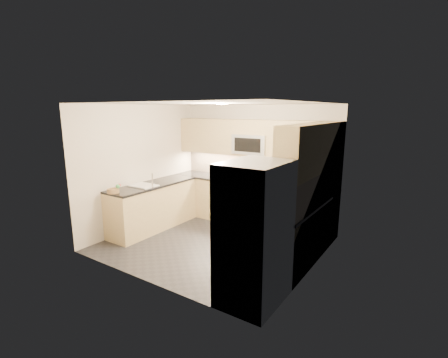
# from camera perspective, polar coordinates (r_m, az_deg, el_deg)

# --- Properties ---
(floor) EXTENTS (3.60, 3.20, 0.00)m
(floor) POSITION_cam_1_polar(r_m,az_deg,el_deg) (6.04, -1.88, -11.32)
(floor) COLOR #242429
(floor) RESTS_ON ground
(ceiling) EXTENTS (3.60, 3.20, 0.02)m
(ceiling) POSITION_cam_1_polar(r_m,az_deg,el_deg) (5.54, -2.06, 13.13)
(ceiling) COLOR beige
(ceiling) RESTS_ON wall_back
(wall_back) EXTENTS (3.60, 0.02, 2.50)m
(wall_back) POSITION_cam_1_polar(r_m,az_deg,el_deg) (7.00, 5.69, 2.59)
(wall_back) COLOR beige
(wall_back) RESTS_ON floor
(wall_front) EXTENTS (3.60, 0.02, 2.50)m
(wall_front) POSITION_cam_1_polar(r_m,az_deg,el_deg) (4.49, -13.94, -3.09)
(wall_front) COLOR beige
(wall_front) RESTS_ON floor
(wall_left) EXTENTS (0.02, 3.20, 2.50)m
(wall_left) POSITION_cam_1_polar(r_m,az_deg,el_deg) (6.85, -14.32, 2.06)
(wall_left) COLOR beige
(wall_left) RESTS_ON floor
(wall_right) EXTENTS (0.02, 3.20, 2.50)m
(wall_right) POSITION_cam_1_polar(r_m,az_deg,el_deg) (4.86, 15.57, -2.03)
(wall_right) COLOR beige
(wall_right) RESTS_ON floor
(base_cab_back_left) EXTENTS (1.42, 0.60, 0.90)m
(base_cab_back_left) POSITION_cam_1_polar(r_m,az_deg,el_deg) (7.49, -2.92, -3.00)
(base_cab_back_left) COLOR tan
(base_cab_back_left) RESTS_ON floor
(base_cab_back_right) EXTENTS (1.42, 0.60, 0.90)m
(base_cab_back_right) POSITION_cam_1_polar(r_m,az_deg,el_deg) (6.48, 12.84, -5.71)
(base_cab_back_right) COLOR tan
(base_cab_back_right) RESTS_ON floor
(base_cab_right) EXTENTS (0.60, 1.70, 0.90)m
(base_cab_right) POSITION_cam_1_polar(r_m,az_deg,el_deg) (5.33, 12.50, -9.65)
(base_cab_right) COLOR tan
(base_cab_right) RESTS_ON floor
(base_cab_peninsula) EXTENTS (0.60, 2.00, 0.90)m
(base_cab_peninsula) POSITION_cam_1_polar(r_m,az_deg,el_deg) (6.82, -12.26, -4.81)
(base_cab_peninsula) COLOR tan
(base_cab_peninsula) RESTS_ON floor
(countertop_back_left) EXTENTS (1.42, 0.63, 0.04)m
(countertop_back_left) POSITION_cam_1_polar(r_m,az_deg,el_deg) (7.38, -2.96, 0.52)
(countertop_back_left) COLOR black
(countertop_back_left) RESTS_ON base_cab_back_left
(countertop_back_right) EXTENTS (1.42, 0.63, 0.04)m
(countertop_back_right) POSITION_cam_1_polar(r_m,az_deg,el_deg) (6.36, 13.04, -1.67)
(countertop_back_right) COLOR black
(countertop_back_right) RESTS_ON base_cab_back_right
(countertop_right) EXTENTS (0.63, 1.70, 0.04)m
(countertop_right) POSITION_cam_1_polar(r_m,az_deg,el_deg) (5.18, 12.73, -4.81)
(countertop_right) COLOR black
(countertop_right) RESTS_ON base_cab_right
(countertop_peninsula) EXTENTS (0.63, 2.00, 0.04)m
(countertop_peninsula) POSITION_cam_1_polar(r_m,az_deg,el_deg) (6.70, -12.44, -0.96)
(countertop_peninsula) COLOR black
(countertop_peninsula) RESTS_ON base_cab_peninsula
(upper_cab_back) EXTENTS (3.60, 0.35, 0.75)m
(upper_cab_back) POSITION_cam_1_polar(r_m,az_deg,el_deg) (6.77, 5.08, 7.19)
(upper_cab_back) COLOR tan
(upper_cab_back) RESTS_ON wall_back
(upper_cab_right) EXTENTS (0.35, 1.95, 0.75)m
(upper_cab_right) POSITION_cam_1_polar(r_m,az_deg,el_deg) (5.07, 15.04, 5.18)
(upper_cab_right) COLOR tan
(upper_cab_right) RESTS_ON wall_right
(backsplash_back) EXTENTS (3.60, 0.01, 0.51)m
(backsplash_back) POSITION_cam_1_polar(r_m,az_deg,el_deg) (7.00, 5.66, 2.14)
(backsplash_back) COLOR #C8AD91
(backsplash_back) RESTS_ON wall_back
(backsplash_right) EXTENTS (0.01, 2.30, 0.51)m
(backsplash_right) POSITION_cam_1_polar(r_m,az_deg,el_deg) (5.30, 17.02, -1.59)
(backsplash_right) COLOR #C8AD91
(backsplash_right) RESTS_ON wall_right
(gas_range) EXTENTS (0.76, 0.65, 0.91)m
(gas_range) POSITION_cam_1_polar(r_m,az_deg,el_deg) (6.90, 4.27, -4.31)
(gas_range) COLOR #999CA0
(gas_range) RESTS_ON floor
(range_cooktop) EXTENTS (0.76, 0.65, 0.03)m
(range_cooktop) POSITION_cam_1_polar(r_m,az_deg,el_deg) (6.78, 4.33, -0.58)
(range_cooktop) COLOR black
(range_cooktop) RESTS_ON gas_range
(oven_door_glass) EXTENTS (0.62, 0.02, 0.45)m
(oven_door_glass) POSITION_cam_1_polar(r_m,az_deg,el_deg) (6.63, 2.86, -5.03)
(oven_door_glass) COLOR black
(oven_door_glass) RESTS_ON gas_range
(oven_handle) EXTENTS (0.60, 0.02, 0.02)m
(oven_handle) POSITION_cam_1_polar(r_m,az_deg,el_deg) (6.54, 2.80, -2.81)
(oven_handle) COLOR #B2B5BA
(oven_handle) RESTS_ON gas_range
(microwave) EXTENTS (0.76, 0.40, 0.40)m
(microwave) POSITION_cam_1_polar(r_m,az_deg,el_deg) (6.76, 4.96, 6.12)
(microwave) COLOR #ADB1B5
(microwave) RESTS_ON upper_cab_back
(microwave_door) EXTENTS (0.60, 0.01, 0.28)m
(microwave_door) POSITION_cam_1_polar(r_m,az_deg,el_deg) (6.59, 4.10, 5.97)
(microwave_door) COLOR black
(microwave_door) RESTS_ON microwave
(refrigerator) EXTENTS (0.70, 0.90, 1.80)m
(refrigerator) POSITION_cam_1_polar(r_m,az_deg,el_deg) (4.08, 5.36, -9.52)
(refrigerator) COLOR #A3A7AB
(refrigerator) RESTS_ON floor
(fridge_handle_left) EXTENTS (0.02, 0.02, 1.20)m
(fridge_handle_left) POSITION_cam_1_polar(r_m,az_deg,el_deg) (4.10, -0.45, -8.62)
(fridge_handle_left) COLOR #B2B5BA
(fridge_handle_left) RESTS_ON refrigerator
(fridge_handle_right) EXTENTS (0.02, 0.02, 1.20)m
(fridge_handle_right) POSITION_cam_1_polar(r_m,az_deg,el_deg) (4.38, 2.21, -7.23)
(fridge_handle_right) COLOR #B2B5BA
(fridge_handle_right) RESTS_ON refrigerator
(sink_basin) EXTENTS (0.52, 0.38, 0.16)m
(sink_basin) POSITION_cam_1_polar(r_m,az_deg,el_deg) (6.54, -14.00, -1.70)
(sink_basin) COLOR white
(sink_basin) RESTS_ON base_cab_peninsula
(faucet) EXTENTS (0.03, 0.03, 0.28)m
(faucet) POSITION_cam_1_polar(r_m,az_deg,el_deg) (6.31, -12.49, -0.26)
(faucet) COLOR silver
(faucet) RESTS_ON countertop_peninsula
(utensil_bowl) EXTENTS (0.24, 0.24, 0.14)m
(utensil_bowl) POSITION_cam_1_polar(r_m,az_deg,el_deg) (6.16, 16.71, -1.48)
(utensil_bowl) COLOR #61A044
(utensil_bowl) RESTS_ON countertop_back_right
(cutting_board) EXTENTS (0.49, 0.37, 0.01)m
(cutting_board) POSITION_cam_1_polar(r_m,az_deg,el_deg) (7.11, 0.46, 0.31)
(cutting_board) COLOR #E64215
(cutting_board) RESTS_ON countertop_back_left
(fruit_basket) EXTENTS (0.26, 0.26, 0.08)m
(fruit_basket) POSITION_cam_1_polar(r_m,az_deg,el_deg) (6.12, -18.92, -1.99)
(fruit_basket) COLOR #9A7448
(fruit_basket) RESTS_ON countertop_peninsula
(fruit_apple) EXTENTS (0.06, 0.06, 0.06)m
(fruit_apple) POSITION_cam_1_polar(r_m,az_deg,el_deg) (6.18, -17.96, -1.07)
(fruit_apple) COLOR red
(fruit_apple) RESTS_ON fruit_basket
(fruit_pear) EXTENTS (0.08, 0.08, 0.08)m
(fruit_pear) POSITION_cam_1_polar(r_m,az_deg,el_deg) (6.10, -18.16, -1.24)
(fruit_pear) COLOR #44A04E
(fruit_pear) RESTS_ON fruit_basket
(dish_towel_check) EXTENTS (0.16, 0.04, 0.30)m
(dish_towel_check) POSITION_cam_1_polar(r_m,az_deg,el_deg) (6.65, 1.46, -4.06)
(dish_towel_check) COLOR white
(dish_towel_check) RESTS_ON oven_handle
(dish_towel_blue) EXTENTS (0.17, 0.04, 0.32)m
(dish_towel_blue) POSITION_cam_1_polar(r_m,az_deg,el_deg) (6.50, 3.73, -4.46)
(dish_towel_blue) COLOR navy
(dish_towel_blue) RESTS_ON oven_handle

